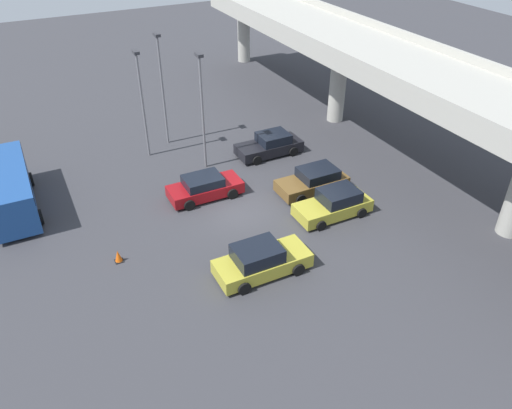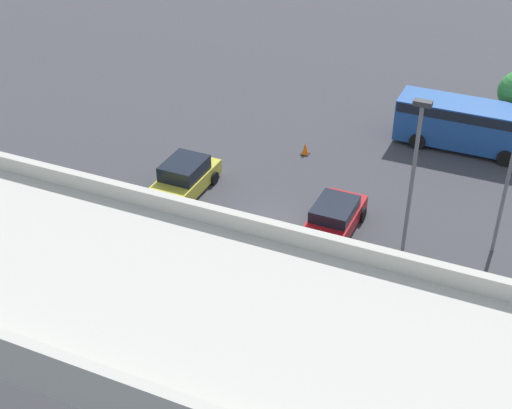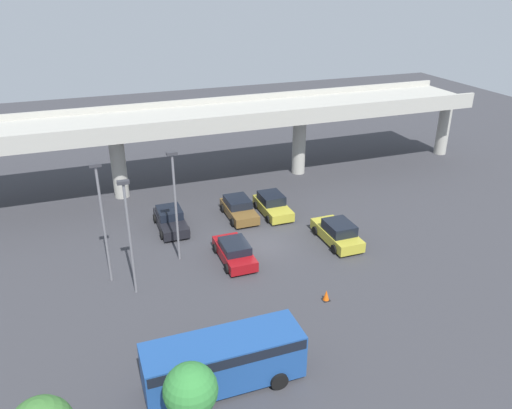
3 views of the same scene
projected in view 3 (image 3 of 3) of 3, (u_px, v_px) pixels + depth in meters
ground_plane at (263, 246)px, 36.59m from camera, size 111.35×111.35×0.00m
highway_overpass at (213, 121)px, 44.96m from camera, size 53.26×7.15×7.44m
parked_car_0 at (171, 220)px, 38.93m from camera, size 2.23×4.73×1.57m
parked_car_1 at (234, 251)px, 34.54m from camera, size 2.18×4.60×1.46m
parked_car_2 at (239, 209)px, 40.79m from camera, size 2.24×4.53×1.53m
parked_car_3 at (272, 205)px, 41.38m from camera, size 2.20×4.58×1.63m
parked_car_4 at (337, 233)px, 36.87m from camera, size 2.24×4.89×1.70m
shuttle_bus at (224, 358)px, 23.70m from camera, size 7.65×2.71×2.62m
lamp_post_near_aisle at (129, 229)px, 29.47m from camera, size 0.70×0.35×7.55m
lamp_post_mid_lot at (102, 215)px, 30.53m from camera, size 0.70×0.35×8.10m
lamp_post_by_overpass at (175, 199)px, 33.04m from camera, size 0.70×0.35×7.89m
tree_front_right at (191, 390)px, 20.34m from camera, size 2.29×2.29×3.88m
traffic_cone at (326, 296)px, 30.42m from camera, size 0.44×0.44×0.70m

